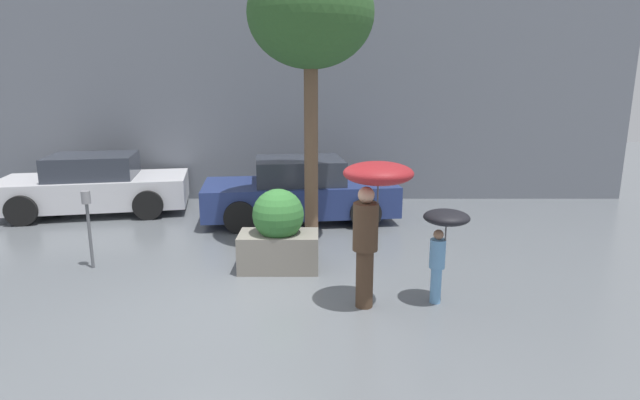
{
  "coord_description": "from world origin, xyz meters",
  "views": [
    {
      "loc": [
        1.17,
        -6.37,
        2.87
      ],
      "look_at": [
        1.13,
        1.6,
        1.05
      ],
      "focal_mm": 28.0,
      "sensor_mm": 36.0,
      "label": 1
    }
  ],
  "objects_px": {
    "parked_car_near": "(302,191)",
    "street_tree": "(313,17)",
    "planter_box": "(281,233)",
    "person_child": "(446,232)",
    "parking_meter": "(90,213)",
    "person_adult": "(376,198)",
    "parked_car_far": "(98,186)"
  },
  "relations": [
    {
      "from": "planter_box",
      "to": "person_adult",
      "type": "height_order",
      "value": "person_adult"
    },
    {
      "from": "parked_car_far",
      "to": "street_tree",
      "type": "height_order",
      "value": "street_tree"
    },
    {
      "from": "person_child",
      "to": "parked_car_far",
      "type": "relative_size",
      "value": 0.3
    },
    {
      "from": "parked_car_far",
      "to": "planter_box",
      "type": "bearing_deg",
      "value": -140.77
    },
    {
      "from": "planter_box",
      "to": "parked_car_near",
      "type": "relative_size",
      "value": 0.3
    },
    {
      "from": "person_adult",
      "to": "person_child",
      "type": "distance_m",
      "value": 1.06
    },
    {
      "from": "person_adult",
      "to": "person_child",
      "type": "height_order",
      "value": "person_adult"
    },
    {
      "from": "parking_meter",
      "to": "parked_car_near",
      "type": "bearing_deg",
      "value": 43.4
    },
    {
      "from": "person_child",
      "to": "parking_meter",
      "type": "bearing_deg",
      "value": -163.13
    },
    {
      "from": "planter_box",
      "to": "parking_meter",
      "type": "height_order",
      "value": "planter_box"
    },
    {
      "from": "person_child",
      "to": "parking_meter",
      "type": "relative_size",
      "value": 1.03
    },
    {
      "from": "person_child",
      "to": "parked_car_near",
      "type": "xyz_separation_m",
      "value": [
        -2.07,
        4.42,
        -0.39
      ]
    },
    {
      "from": "person_adult",
      "to": "street_tree",
      "type": "distance_m",
      "value": 3.87
    },
    {
      "from": "person_adult",
      "to": "parking_meter",
      "type": "distance_m",
      "value": 4.64
    },
    {
      "from": "person_adult",
      "to": "person_child",
      "type": "xyz_separation_m",
      "value": [
        0.94,
        0.12,
        -0.48
      ]
    },
    {
      "from": "person_child",
      "to": "parking_meter",
      "type": "distance_m",
      "value": 5.48
    },
    {
      "from": "planter_box",
      "to": "person_child",
      "type": "height_order",
      "value": "planter_box"
    },
    {
      "from": "parked_car_near",
      "to": "parked_car_far",
      "type": "distance_m",
      "value": 4.8
    },
    {
      "from": "parked_car_near",
      "to": "parking_meter",
      "type": "bearing_deg",
      "value": 126.07
    },
    {
      "from": "planter_box",
      "to": "street_tree",
      "type": "distance_m",
      "value": 3.71
    },
    {
      "from": "person_adult",
      "to": "street_tree",
      "type": "xyz_separation_m",
      "value": [
        -0.84,
        2.8,
        2.53
      ]
    },
    {
      "from": "planter_box",
      "to": "person_adult",
      "type": "distance_m",
      "value": 2.15
    },
    {
      "from": "street_tree",
      "to": "parking_meter",
      "type": "height_order",
      "value": "street_tree"
    },
    {
      "from": "person_adult",
      "to": "parking_meter",
      "type": "bearing_deg",
      "value": 179.63
    },
    {
      "from": "person_child",
      "to": "parked_car_near",
      "type": "distance_m",
      "value": 4.9
    },
    {
      "from": "person_child",
      "to": "parking_meter",
      "type": "height_order",
      "value": "person_child"
    },
    {
      "from": "parked_car_near",
      "to": "street_tree",
      "type": "xyz_separation_m",
      "value": [
        0.29,
        -1.74,
        3.39
      ]
    },
    {
      "from": "parked_car_near",
      "to": "parked_car_far",
      "type": "xyz_separation_m",
      "value": [
        -4.76,
        0.63,
        -0.0
      ]
    },
    {
      "from": "parked_car_near",
      "to": "planter_box",
      "type": "bearing_deg",
      "value": 168.86
    },
    {
      "from": "parked_car_far",
      "to": "parking_meter",
      "type": "xyz_separation_m",
      "value": [
        1.53,
        -3.68,
        0.29
      ]
    },
    {
      "from": "person_adult",
      "to": "parked_car_far",
      "type": "bearing_deg",
      "value": 157.21
    },
    {
      "from": "person_adult",
      "to": "parked_car_far",
      "type": "distance_m",
      "value": 7.88
    }
  ]
}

